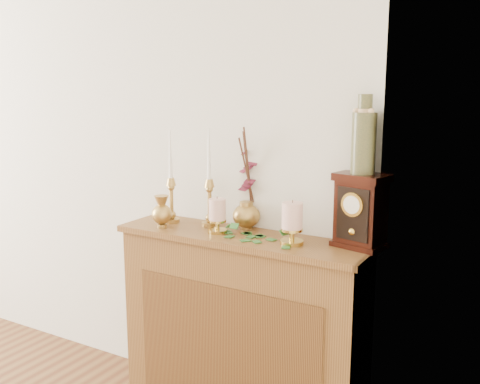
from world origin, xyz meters
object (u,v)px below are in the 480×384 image
Objects in this scene: mantel_clock at (360,211)px; ginger_jar at (249,182)px; candlestick_center at (209,195)px; bud_vase at (162,212)px; ceramic_vase at (364,138)px; candlestick_left at (171,193)px.

ginger_jar is at bearing -173.42° from mantel_clock.
candlestick_center reaches higher than bud_vase.
candlestick_center is at bearing -153.98° from ginger_jar.
ceramic_vase is at bearing -5.66° from ginger_jar.
bud_vase is 0.50× the size of mantel_clock.
candlestick_center is 3.02× the size of bud_vase.
candlestick_left is 2.94× the size of bud_vase.
ginger_jar is (0.36, 0.23, 0.14)m from bud_vase.
ceramic_vase reaches higher than candlestick_center.
candlestick_left is at bearing 101.49° from bud_vase.
candlestick_left is at bearing -162.12° from ginger_jar.
candlestick_left is 1.41× the size of ceramic_vase.
ginger_jar is at bearing 32.76° from bud_vase.
bud_vase is 0.32× the size of ginger_jar.
mantel_clock is at bearing 1.82° from candlestick_center.
ceramic_vase reaches higher than candlestick_left.
mantel_clock is (0.94, 0.17, 0.08)m from bud_vase.
ginger_jar reaches higher than candlestick_left.
candlestick_center is 0.76m from mantel_clock.
mantel_clock is at bearing -5.95° from ginger_jar.
ginger_jar is at bearing 174.34° from ceramic_vase.
candlestick_left is at bearing -176.17° from ceramic_vase.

